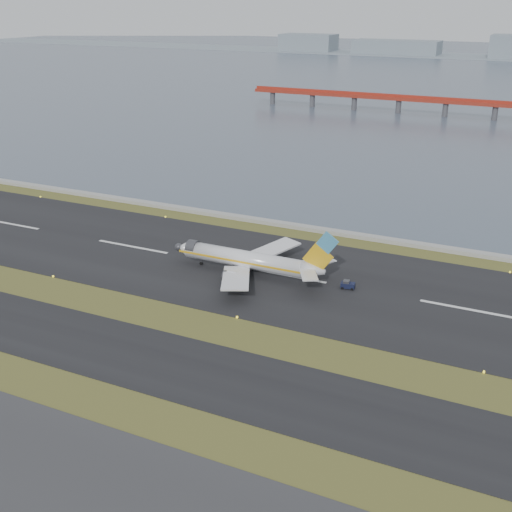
# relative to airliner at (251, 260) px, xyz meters

# --- Properties ---
(ground) EXTENTS (1000.00, 1000.00, 0.00)m
(ground) POSITION_rel_airliner_xyz_m (6.61, -27.15, -3.46)
(ground) COLOR #424E1C
(ground) RESTS_ON ground
(taxiway_strip) EXTENTS (1000.00, 18.00, 0.10)m
(taxiway_strip) POSITION_rel_airliner_xyz_m (6.61, -39.15, -3.41)
(taxiway_strip) COLOR black
(taxiway_strip) RESTS_ON ground
(runway_strip) EXTENTS (1000.00, 45.00, 0.10)m
(runway_strip) POSITION_rel_airliner_xyz_m (6.61, 2.85, -3.41)
(runway_strip) COLOR black
(runway_strip) RESTS_ON ground
(seawall) EXTENTS (1000.00, 2.50, 1.00)m
(seawall) POSITION_rel_airliner_xyz_m (6.61, 32.85, -2.96)
(seawall) COLOR #9A9A94
(seawall) RESTS_ON ground
(bay_water) EXTENTS (1400.00, 800.00, 1.30)m
(bay_water) POSITION_rel_airliner_xyz_m (6.61, 432.85, -3.46)
(bay_water) COLOR #455163
(bay_water) RESTS_ON ground
(red_pier) EXTENTS (260.00, 5.00, 10.20)m
(red_pier) POSITION_rel_airliner_xyz_m (26.61, 222.85, 3.82)
(red_pier) COLOR maroon
(red_pier) RESTS_ON ground
(airliner) EXTENTS (38.52, 32.89, 12.80)m
(airliner) POSITION_rel_airliner_xyz_m (0.00, 0.00, 0.00)
(airliner) COLOR white
(airliner) RESTS_ON ground
(pushback_tug) EXTENTS (3.12, 2.11, 1.86)m
(pushback_tug) POSITION_rel_airliner_xyz_m (21.54, 2.12, -2.56)
(pushback_tug) COLOR black
(pushback_tug) RESTS_ON ground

